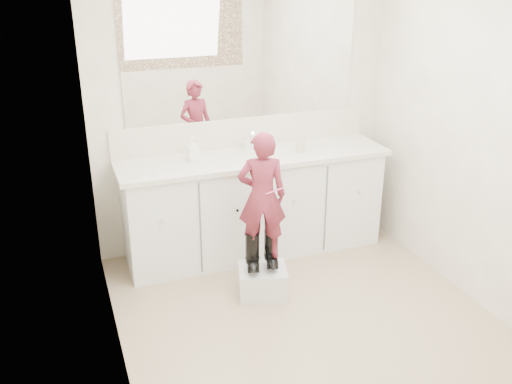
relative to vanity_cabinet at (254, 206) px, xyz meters
name	(u,v)px	position (x,y,z in m)	size (l,w,h in m)	color
floor	(313,327)	(0.00, -1.23, -0.42)	(3.00, 3.00, 0.00)	#856F57
wall_back	(243,111)	(0.00, 0.27, 0.77)	(2.60, 2.60, 0.00)	#BDB2A1
wall_front	(487,288)	(0.00, -2.73, 0.77)	(2.60, 2.60, 0.00)	#BDB2A1
wall_left	(108,194)	(-1.30, -1.23, 0.78)	(3.00, 3.00, 0.00)	#BDB2A1
wall_right	(489,145)	(1.30, -1.23, 0.78)	(3.00, 3.00, 0.00)	#BDB2A1
vanity_cabinet	(254,206)	(0.00, 0.00, 0.00)	(2.20, 0.55, 0.85)	silver
countertop	(254,158)	(0.00, -0.01, 0.45)	(2.28, 0.58, 0.04)	beige
backsplash	(244,132)	(0.00, 0.26, 0.59)	(2.28, 0.03, 0.25)	beige
mirror	(243,59)	(0.00, 0.26, 1.22)	(2.00, 0.02, 1.00)	white
dot_panel	(504,181)	(0.00, -2.71, 1.22)	(2.00, 0.01, 1.20)	#472819
faucet	(248,144)	(0.00, 0.15, 0.52)	(0.08, 0.08, 0.10)	silver
cup	(300,146)	(0.40, -0.05, 0.51)	(0.10, 0.10, 0.09)	beige
soap_bottle	(193,149)	(-0.51, 0.04, 0.56)	(0.09, 0.09, 0.19)	white
step_stool	(263,281)	(-0.19, -0.71, -0.31)	(0.36, 0.30, 0.23)	silver
boot_left	(252,251)	(-0.26, -0.69, -0.05)	(0.11, 0.20, 0.30)	black
boot_right	(271,248)	(-0.11, -0.69, -0.05)	(0.11, 0.20, 0.30)	black
toddler	(262,196)	(-0.19, -0.69, 0.39)	(0.35, 0.23, 0.97)	#AF3548
toothbrush	(275,191)	(-0.12, -0.77, 0.45)	(0.01, 0.01, 0.14)	#D95484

